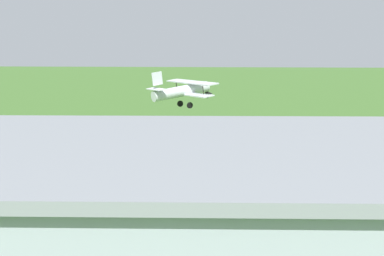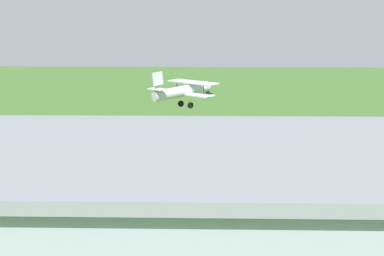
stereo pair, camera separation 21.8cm
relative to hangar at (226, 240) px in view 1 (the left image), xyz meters
The scene contains 4 objects.
ground_plane 38.56m from the hangar, 92.52° to the right, with size 400.00×400.00×0.00m, color #3D6628.
hangar is the anchor object (origin of this frame).
biplane 40.24m from the hangar, 82.25° to the right, with size 7.40×7.57×3.78m.
person_by_parked_cars 23.27m from the hangar, 49.66° to the right, with size 0.51×0.51×1.72m.
Camera 1 is at (1.23, 58.77, 10.47)m, focal length 55.69 mm.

